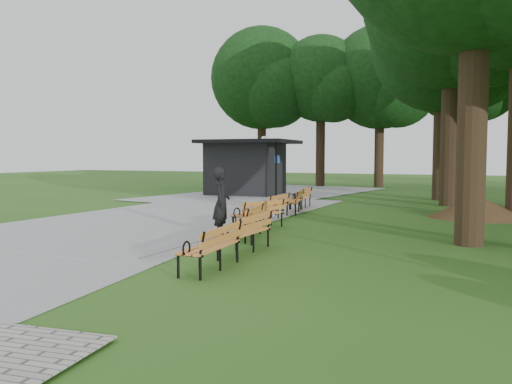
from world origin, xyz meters
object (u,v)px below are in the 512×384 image
at_px(kiosk, 246,168).
at_px(bench_3, 258,214).
at_px(bench_5, 293,201).
at_px(dirt_mound, 479,207).
at_px(bench_1, 245,232).
at_px(lawn_tree_2, 454,1).
at_px(lawn_tree_4, 443,41).
at_px(lamp_post, 264,153).
at_px(person, 221,203).
at_px(bench_2, 245,222).
at_px(bench_0, 210,247).
at_px(bench_6, 300,198).
at_px(bench_4, 272,206).

bearing_deg(kiosk, bench_3, -65.78).
bearing_deg(bench_5, dirt_mound, 87.74).
xyz_separation_m(bench_1, lawn_tree_2, (3.65, 13.42, 8.34)).
bearing_deg(lawn_tree_4, lamp_post, -174.99).
bearing_deg(bench_5, lawn_tree_2, 124.93).
relative_size(person, bench_2, 0.98).
distance_m(person, bench_0, 4.00).
distance_m(bench_2, bench_3, 1.84).
distance_m(kiosk, bench_5, 9.33).
xyz_separation_m(bench_3, bench_6, (-0.73, 6.14, 0.00)).
xyz_separation_m(bench_0, lawn_tree_2, (3.48, 15.40, 8.34)).
bearing_deg(kiosk, bench_4, -62.64).
distance_m(kiosk, bench_4, 11.20).
height_order(person, lawn_tree_4, lawn_tree_4).
distance_m(person, bench_5, 6.47).
bearing_deg(bench_1, kiosk, -153.90).
height_order(bench_3, bench_6, same).
relative_size(person, bench_6, 0.98).
bearing_deg(bench_1, dirt_mound, 153.26).
height_order(bench_1, lawn_tree_2, lawn_tree_2).
height_order(bench_2, bench_6, same).
relative_size(kiosk, dirt_mound, 1.70).
relative_size(bench_0, bench_5, 1.00).
xyz_separation_m(bench_0, bench_5, (-1.84, 10.07, 0.00)).
xyz_separation_m(person, bench_6, (-0.48, 8.04, -0.49)).
distance_m(bench_3, lawn_tree_4, 15.38).
relative_size(dirt_mound, bench_2, 1.50).
relative_size(dirt_mound, bench_6, 1.50).
bearing_deg(person, bench_3, -23.56).
xyz_separation_m(bench_2, lawn_tree_2, (4.44, 11.67, 8.34)).
xyz_separation_m(person, bench_2, (0.64, 0.11, -0.49)).
bearing_deg(bench_5, kiosk, -154.34).
bearing_deg(bench_3, lamp_post, -137.22).
distance_m(person, kiosk, 15.07).
xyz_separation_m(bench_2, bench_4, (-0.85, 4.12, 0.00)).
relative_size(bench_0, bench_1, 1.00).
bearing_deg(lawn_tree_2, bench_1, -105.20).
bearing_deg(bench_5, bench_4, -9.62).
relative_size(bench_2, lawn_tree_4, 0.17).
height_order(lamp_post, bench_6, lamp_post).
height_order(lamp_post, bench_5, lamp_post).
distance_m(kiosk, bench_0, 19.06).
relative_size(bench_3, lawn_tree_2, 0.15).
distance_m(kiosk, lamp_post, 1.37).
relative_size(bench_6, lawn_tree_2, 0.15).
bearing_deg(lawn_tree_2, lawn_tree_4, 100.60).
bearing_deg(person, bench_1, -155.15).
relative_size(bench_5, lawn_tree_2, 0.15).
bearing_deg(lamp_post, lawn_tree_2, -12.80).
distance_m(lamp_post, bench_4, 10.83).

